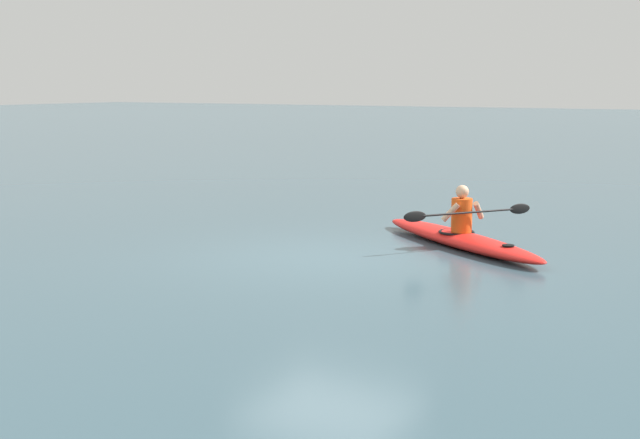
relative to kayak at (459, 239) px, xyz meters
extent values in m
plane|color=#334C56|center=(1.35, 1.84, -0.12)|extent=(160.00, 160.00, 0.00)
ellipsoid|color=red|center=(0.00, 0.00, 0.00)|extent=(3.86, 2.96, 0.24)
torus|color=black|center=(0.07, -0.05, 0.10)|extent=(0.81, 0.81, 0.04)
cylinder|color=black|center=(-1.05, 0.73, 0.11)|extent=(0.18, 0.18, 0.02)
cylinder|color=#E04C14|center=(-0.04, 0.03, 0.39)|extent=(0.33, 0.33, 0.55)
sphere|color=tan|center=(-0.04, 0.03, 0.78)|extent=(0.21, 0.21, 0.21)
cylinder|color=black|center=(-0.20, 0.14, 0.46)|extent=(1.16, 1.65, 0.03)
ellipsoid|color=black|center=(-0.77, -0.67, 0.46)|extent=(0.26, 0.35, 0.17)
ellipsoid|color=black|center=(0.36, 0.96, 0.46)|extent=(0.26, 0.35, 0.17)
cylinder|color=tan|center=(-0.26, -0.15, 0.47)|extent=(0.14, 0.32, 0.34)
cylinder|color=tan|center=(0.05, 0.29, 0.47)|extent=(0.30, 0.21, 0.34)
camera|label=1|loc=(-4.99, 12.99, 2.49)|focal=48.51mm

